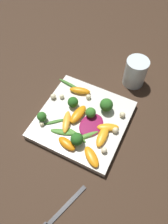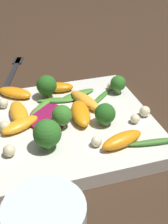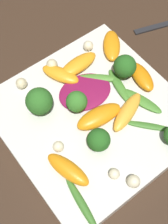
{
  "view_description": "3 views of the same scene",
  "coord_description": "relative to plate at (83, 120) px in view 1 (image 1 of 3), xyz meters",
  "views": [
    {
      "loc": [
        0.16,
        -0.31,
        0.6
      ],
      "look_at": [
        0.0,
        0.01,
        0.05
      ],
      "focal_mm": 35.0,
      "sensor_mm": 36.0,
      "label": 1
    },
    {
      "loc": [
        0.11,
        0.41,
        0.32
      ],
      "look_at": [
        -0.02,
        0.01,
        0.04
      ],
      "focal_mm": 50.0,
      "sensor_mm": 36.0,
      "label": 2
    },
    {
      "loc": [
        -0.18,
        0.15,
        0.44
      ],
      "look_at": [
        -0.0,
        0.02,
        0.05
      ],
      "focal_mm": 50.0,
      "sensor_mm": 36.0,
      "label": 3
    }
  ],
  "objects": [
    {
      "name": "macadamia_nut_3",
      "position": [
        0.1,
        -0.07,
        0.02
      ],
      "size": [
        0.02,
        0.02,
        0.02
      ],
      "color": "beige",
      "rests_on": "plate"
    },
    {
      "name": "broccoli_floret_4",
      "position": [
        -0.11,
        -0.06,
        0.03
      ],
      "size": [
        0.03,
        0.03,
        0.03
      ],
      "color": "#84AD5B",
      "rests_on": "plate"
    },
    {
      "name": "macadamia_nut_2",
      "position": [
        0.11,
        0.06,
        0.02
      ],
      "size": [
        0.02,
        0.02,
        0.02
      ],
      "color": "beige",
      "rests_on": "plate"
    },
    {
      "name": "arugula_sprig_1",
      "position": [
        -0.1,
        0.1,
        0.02
      ],
      "size": [
        0.09,
        0.02,
        0.01
      ],
      "color": "#3D7528",
      "rests_on": "plate"
    },
    {
      "name": "macadamia_nut_4",
      "position": [
        -0.1,
        -0.08,
        0.02
      ],
      "size": [
        0.01,
        0.01,
        0.01
      ],
      "color": "beige",
      "rests_on": "plate"
    },
    {
      "name": "arugula_sprig_4",
      "position": [
        -0.07,
        -0.05,
        0.01
      ],
      "size": [
        0.06,
        0.06,
        0.0
      ],
      "color": "#3D7528",
      "rests_on": "plate"
    },
    {
      "name": "ground_plane",
      "position": [
        0.0,
        0.0,
        -0.01
      ],
      "size": [
        2.4,
        2.4,
        0.0
      ],
      "primitive_type": "plane",
      "color": "#382619"
    },
    {
      "name": "macadamia_nut_1",
      "position": [
        -0.02,
        0.08,
        0.02
      ],
      "size": [
        0.02,
        0.02,
        0.02
      ],
      "color": "beige",
      "rests_on": "plate"
    },
    {
      "name": "arugula_sprig_2",
      "position": [
        0.01,
        -0.06,
        0.02
      ],
      "size": [
        0.07,
        0.03,
        0.01
      ],
      "color": "#47842D",
      "rests_on": "plate"
    },
    {
      "name": "orange_segment_1",
      "position": [
        -0.02,
        -0.0,
        0.02
      ],
      "size": [
        0.04,
        0.08,
        0.02
      ],
      "color": "orange",
      "rests_on": "plate"
    },
    {
      "name": "fork",
      "position": [
        0.06,
        -0.27,
        -0.01
      ],
      "size": [
        0.07,
        0.16,
        0.01
      ],
      "color": "#262628",
      "rests_on": "ground_plane"
    },
    {
      "name": "broccoli_floret_1",
      "position": [
        0.02,
        0.02,
        0.03
      ],
      "size": [
        0.03,
        0.03,
        0.04
      ],
      "color": "#84AD5B",
      "rests_on": "plate"
    },
    {
      "name": "macadamia_nut_5",
      "position": [
        -0.1,
        0.04,
        0.02
      ],
      "size": [
        0.02,
        0.02,
        0.02
      ],
      "color": "beige",
      "rests_on": "plate"
    },
    {
      "name": "orange_segment_6",
      "position": [
        0.08,
        -0.03,
        0.02
      ],
      "size": [
        0.03,
        0.07,
        0.02
      ],
      "color": "orange",
      "rests_on": "plate"
    },
    {
      "name": "orange_segment_0",
      "position": [
        0.0,
        -0.1,
        0.02
      ],
      "size": [
        0.06,
        0.04,
        0.02
      ],
      "color": "orange",
      "rests_on": "plate"
    },
    {
      "name": "drinking_glass",
      "position": [
        0.09,
        0.23,
        0.04
      ],
      "size": [
        0.08,
        0.08,
        0.1
      ],
      "color": "silver",
      "rests_on": "ground_plane"
    },
    {
      "name": "orange_segment_4",
      "position": [
        0.08,
        0.0,
        0.02
      ],
      "size": [
        0.07,
        0.05,
        0.02
      ],
      "color": "orange",
      "rests_on": "plate"
    },
    {
      "name": "arugula_sprig_3",
      "position": [
        0.04,
        -0.05,
        0.02
      ],
      "size": [
        0.06,
        0.06,
        0.01
      ],
      "color": "#518E33",
      "rests_on": "plate"
    },
    {
      "name": "broccoli_floret_0",
      "position": [
        -0.05,
        0.03,
        0.03
      ],
      "size": [
        0.03,
        0.03,
        0.04
      ],
      "color": "#7A9E51",
      "rests_on": "plate"
    },
    {
      "name": "orange_segment_5",
      "position": [
        0.08,
        -0.1,
        0.02
      ],
      "size": [
        0.07,
        0.06,
        0.02
      ],
      "color": "orange",
      "rests_on": "plate"
    },
    {
      "name": "orange_segment_2",
      "position": [
        -0.05,
        0.08,
        0.02
      ],
      "size": [
        0.07,
        0.04,
        0.02
      ],
      "color": "orange",
      "rests_on": "plate"
    },
    {
      "name": "plate",
      "position": [
        0.0,
        0.0,
        0.0
      ],
      "size": [
        0.26,
        0.26,
        0.02
      ],
      "color": "silver",
      "rests_on": "ground_plane"
    },
    {
      "name": "orange_segment_3",
      "position": [
        -0.03,
        -0.04,
        0.02
      ],
      "size": [
        0.05,
        0.08,
        0.02
      ],
      "color": "#FCAD33",
      "rests_on": "plate"
    },
    {
      "name": "arugula_sprig_0",
      "position": [
        -0.03,
        -0.07,
        0.02
      ],
      "size": [
        0.07,
        0.04,
        0.01
      ],
      "color": "#47842D",
      "rests_on": "plate"
    },
    {
      "name": "macadamia_nut_0",
      "position": [
        -0.12,
        0.02,
        0.02
      ],
      "size": [
        0.02,
        0.02,
        0.02
      ],
      "color": "beige",
      "rests_on": "plate"
    },
    {
      "name": "broccoli_floret_3",
      "position": [
        0.05,
        0.06,
        0.04
      ],
      "size": [
        0.04,
        0.04,
        0.05
      ],
      "color": "#84AD5B",
      "rests_on": "plate"
    },
    {
      "name": "radicchio_leaf_0",
      "position": [
        0.04,
        -0.01,
        0.02
      ],
      "size": [
        0.08,
        0.1,
        0.01
      ],
      "color": "maroon",
      "rests_on": "plate"
    },
    {
      "name": "broccoli_floret_2",
      "position": [
        0.02,
        -0.08,
        0.04
      ],
      "size": [
        0.04,
        0.04,
        0.04
      ],
      "color": "#7A9E51",
      "rests_on": "plate"
    },
    {
      "name": "macadamia_nut_6",
      "position": [
        0.11,
        -0.0,
        0.02
      ],
      "size": [
        0.02,
        0.02,
        0.02
      ],
      "color": "beige",
      "rests_on": "plate"
    }
  ]
}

